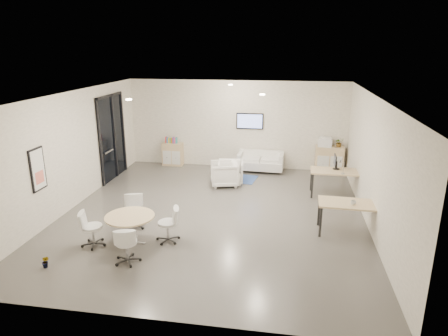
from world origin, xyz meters
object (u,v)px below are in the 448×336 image
at_px(loveseat, 261,162).
at_px(round_table, 130,219).
at_px(sideboard_right, 329,160).
at_px(sideboard_left, 173,154).
at_px(armchair_right, 231,171).
at_px(armchair_left, 224,173).
at_px(desk_rear, 336,173).
at_px(desk_front, 350,206).

bearing_deg(loveseat, round_table, -109.90).
relative_size(sideboard_right, round_table, 0.86).
height_order(sideboard_left, armchair_right, sideboard_left).
relative_size(sideboard_right, armchair_left, 1.13).
height_order(loveseat, round_table, loveseat).
bearing_deg(desk_rear, round_table, -140.71).
distance_m(sideboard_left, loveseat, 3.37).
height_order(sideboard_right, desk_rear, sideboard_right).
height_order(desk_rear, desk_front, desk_rear).
bearing_deg(loveseat, armchair_left, -117.88).
bearing_deg(armchair_right, round_table, -115.98).
distance_m(sideboard_left, desk_rear, 6.25).
bearing_deg(armchair_left, round_table, -33.11).
bearing_deg(sideboard_left, armchair_left, -40.61).
height_order(sideboard_left, armchair_left, armchair_left).
xyz_separation_m(sideboard_left, desk_front, (5.86, -4.89, 0.28)).
relative_size(armchair_right, round_table, 0.74).
xyz_separation_m(loveseat, desk_rear, (2.43, -2.14, 0.38)).
bearing_deg(sideboard_left, desk_front, -39.85).
distance_m(loveseat, armchair_right, 1.77).
xyz_separation_m(sideboard_left, round_table, (0.84, -6.26, 0.17)).
relative_size(sideboard_right, desk_rear, 0.63).
bearing_deg(armchair_right, armchair_left, -130.65).
xyz_separation_m(sideboard_left, armchair_right, (2.48, -1.72, -0.01)).
relative_size(sideboard_left, armchair_left, 0.99).
bearing_deg(desk_front, armchair_right, 138.91).
relative_size(armchair_left, desk_front, 0.56).
bearing_deg(sideboard_right, armchair_left, -150.84).
xyz_separation_m(sideboard_right, desk_rear, (0.01, -2.29, 0.23)).
height_order(armchair_right, desk_rear, armchair_right).
distance_m(armchair_left, armchair_right, 0.31).
distance_m(sideboard_left, armchair_right, 3.02).
xyz_separation_m(sideboard_right, round_table, (-4.95, -6.23, 0.11)).
distance_m(desk_rear, round_table, 6.32).
height_order(armchair_left, round_table, armchair_left).
relative_size(sideboard_left, loveseat, 0.52).
distance_m(desk_rear, desk_front, 2.56).
relative_size(desk_front, round_table, 1.36).
xyz_separation_m(sideboard_right, loveseat, (-2.42, -0.15, -0.15)).
height_order(sideboard_left, sideboard_right, sideboard_right).
height_order(loveseat, desk_rear, desk_rear).
xyz_separation_m(loveseat, armchair_left, (-1.06, -1.79, 0.10)).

